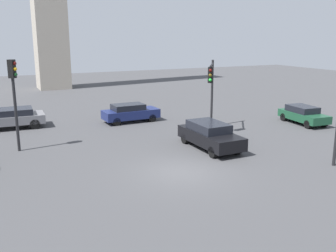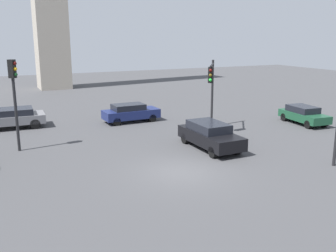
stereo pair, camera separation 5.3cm
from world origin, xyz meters
name	(u,v)px [view 2 (the right image)]	position (x,y,z in m)	size (l,w,h in m)	color
ground_plane	(181,171)	(0.00, 0.00, 0.00)	(102.23, 102.23, 0.00)	#424244
traffic_light_0	(211,82)	(5.59, 6.25, 3.36)	(1.77, 2.40, 4.73)	black
traffic_light_2	(14,88)	(-6.63, 7.03, 3.57)	(0.48, 0.45, 5.12)	black
car_0	(210,135)	(3.35, 2.74, 0.79)	(1.86, 4.58, 1.50)	black
car_1	(304,115)	(12.95, 5.11, 0.69)	(2.01, 4.06, 1.31)	#19472D
car_2	(11,118)	(-6.58, 13.09, 0.76)	(4.69, 2.33, 1.39)	slate
car_4	(130,112)	(1.67, 11.29, 0.72)	(4.20, 1.80, 1.37)	navy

